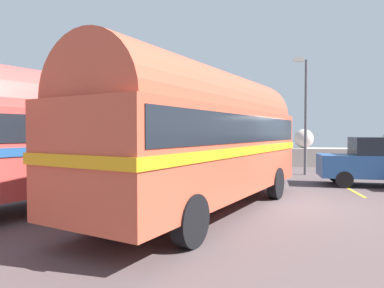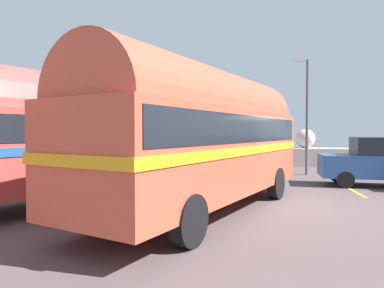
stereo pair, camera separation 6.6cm
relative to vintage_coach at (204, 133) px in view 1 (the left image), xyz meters
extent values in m
cube|color=#524445|center=(1.97, 1.27, -2.04)|extent=(32.00, 26.00, 0.02)
cube|color=#B5A89C|center=(1.97, 13.07, -1.50)|extent=(31.36, 1.80, 1.10)
cube|color=#A5B990|center=(-10.22, 12.68, -0.30)|extent=(1.03, 1.37, 1.30)
cube|color=#A99796|center=(-5.40, 12.80, -0.54)|extent=(0.84, 0.72, 0.83)
cube|color=#BFA4A2|center=(-0.82, 13.53, -0.34)|extent=(1.51, 1.55, 1.22)
sphere|color=beige|center=(4.63, 13.23, -0.37)|extent=(1.16, 1.16, 1.16)
cube|color=yellow|center=(4.76, 4.77, -2.03)|extent=(0.12, 4.40, 0.01)
cylinder|color=black|center=(-0.08, 2.82, -1.55)|extent=(0.61, 1.00, 0.96)
cylinder|color=black|center=(1.98, 2.02, -1.55)|extent=(0.61, 1.00, 0.96)
cylinder|color=black|center=(-1.98, -2.03, -1.55)|extent=(0.61, 1.00, 0.96)
cylinder|color=black|center=(0.08, -2.83, -1.55)|extent=(0.61, 1.00, 0.96)
cube|color=#CA4D35|center=(0.00, 0.00, -0.48)|extent=(5.30, 8.70, 2.10)
cylinder|color=#CA4D35|center=(0.00, 0.00, 0.57)|extent=(4.99, 8.31, 2.20)
cube|color=orange|center=(0.00, 0.00, -0.42)|extent=(5.37, 8.79, 0.20)
cube|color=black|center=(0.00, 0.00, 0.10)|extent=(5.21, 8.40, 0.64)
cube|color=silver|center=(1.55, 3.97, -1.35)|extent=(2.18, 0.98, 0.28)
cylinder|color=black|center=(-4.36, 2.47, -1.55)|extent=(0.68, 0.98, 0.96)
cylinder|color=black|center=(-2.39, 1.47, -1.55)|extent=(0.68, 0.98, 0.96)
cube|color=#D44741|center=(-4.55, -0.36, -0.48)|extent=(5.94, 8.58, 2.10)
cylinder|color=#D44741|center=(-4.55, -0.36, 0.57)|extent=(5.61, 8.19, 2.20)
cube|color=#23579A|center=(-4.55, -0.36, -0.42)|extent=(6.02, 8.67, 0.20)
cube|color=black|center=(-4.55, -0.36, 0.10)|extent=(5.82, 8.29, 0.64)
cube|color=silver|center=(-2.62, 3.45, -1.35)|extent=(2.11, 1.17, 0.28)
cylinder|color=black|center=(4.64, 4.48, -1.72)|extent=(0.63, 0.24, 0.62)
cylinder|color=black|center=(4.74, 6.01, -1.72)|extent=(0.63, 0.24, 0.62)
cube|color=#264F8E|center=(5.96, 5.16, -1.27)|extent=(4.20, 1.97, 0.84)
cube|color=black|center=(6.21, 5.15, -0.51)|extent=(2.30, 1.70, 0.68)
cylinder|color=#5B5B60|center=(3.92, 8.42, 0.71)|extent=(0.14, 0.14, 5.53)
cube|color=beige|center=(3.49, 7.84, 3.38)|extent=(0.44, 0.24, 0.18)
camera|label=1|loc=(1.02, -8.87, 0.02)|focal=32.44mm
camera|label=2|loc=(1.09, -8.86, 0.02)|focal=32.44mm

